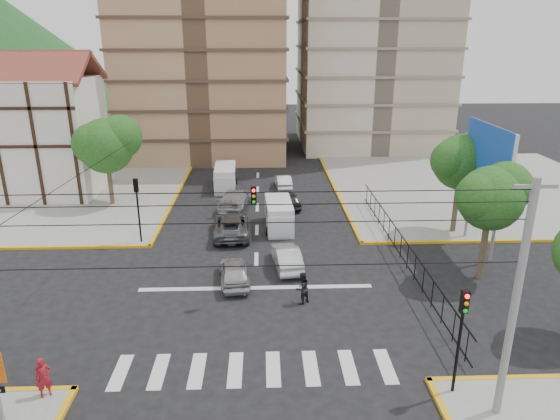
{
  "coord_description": "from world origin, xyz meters",
  "views": [
    {
      "loc": [
        0.43,
        -23.67,
        13.31
      ],
      "look_at": [
        1.42,
        2.89,
        4.0
      ],
      "focal_mm": 32.0,
      "sensor_mm": 36.0,
      "label": 1
    }
  ],
  "objects_px": {
    "car_white_front_right": "(287,257)",
    "pedestrian_crosswalk": "(302,288)",
    "traffic_light_se": "(461,325)",
    "pedestrian_sw_corner": "(43,377)",
    "van_right_lane": "(279,216)",
    "van_left_lane": "(225,178)",
    "car_silver_front_left": "(234,271)",
    "traffic_light_nw": "(137,200)"
  },
  "relations": [
    {
      "from": "pedestrian_sw_corner",
      "to": "car_white_front_right",
      "type": "bearing_deg",
      "value": 16.5
    },
    {
      "from": "traffic_light_se",
      "to": "pedestrian_crosswalk",
      "type": "relative_size",
      "value": 2.51
    },
    {
      "from": "van_right_lane",
      "to": "pedestrian_crosswalk",
      "type": "xyz_separation_m",
      "value": [
        0.83,
        -10.67,
        -0.13
      ]
    },
    {
      "from": "traffic_light_se",
      "to": "traffic_light_nw",
      "type": "bearing_deg",
      "value": 135.0
    },
    {
      "from": "traffic_light_nw",
      "to": "car_silver_front_left",
      "type": "xyz_separation_m",
      "value": [
        6.57,
        -5.89,
        -2.42
      ]
    },
    {
      "from": "van_right_lane",
      "to": "car_silver_front_left",
      "type": "relative_size",
      "value": 1.14
    },
    {
      "from": "traffic_light_se",
      "to": "van_left_lane",
      "type": "distance_m",
      "value": 30.1
    },
    {
      "from": "van_left_lane",
      "to": "pedestrian_sw_corner",
      "type": "xyz_separation_m",
      "value": [
        -5.08,
        -27.75,
        -0.05
      ]
    },
    {
      "from": "van_left_lane",
      "to": "car_white_front_right",
      "type": "xyz_separation_m",
      "value": [
        4.79,
        -16.46,
        -0.35
      ]
    },
    {
      "from": "van_left_lane",
      "to": "pedestrian_crosswalk",
      "type": "bearing_deg",
      "value": -77.63
    },
    {
      "from": "van_right_lane",
      "to": "car_silver_front_left",
      "type": "xyz_separation_m",
      "value": [
        -2.84,
        -8.21,
        -0.31
      ]
    },
    {
      "from": "van_right_lane",
      "to": "car_silver_front_left",
      "type": "bearing_deg",
      "value": -111.67
    },
    {
      "from": "pedestrian_sw_corner",
      "to": "pedestrian_crosswalk",
      "type": "bearing_deg",
      "value": 1.3
    },
    {
      "from": "car_white_front_right",
      "to": "pedestrian_crosswalk",
      "type": "height_order",
      "value": "pedestrian_crosswalk"
    },
    {
      "from": "traffic_light_nw",
      "to": "van_right_lane",
      "type": "xyz_separation_m",
      "value": [
        9.41,
        2.32,
        -2.11
      ]
    },
    {
      "from": "car_silver_front_left",
      "to": "car_white_front_right",
      "type": "xyz_separation_m",
      "value": [
        3.08,
        1.87,
        -0.02
      ]
    },
    {
      "from": "van_right_lane",
      "to": "car_silver_front_left",
      "type": "distance_m",
      "value": 8.69
    },
    {
      "from": "van_right_lane",
      "to": "car_white_front_right",
      "type": "bearing_deg",
      "value": -90.41
    },
    {
      "from": "traffic_light_nw",
      "to": "car_silver_front_left",
      "type": "height_order",
      "value": "traffic_light_nw"
    },
    {
      "from": "van_right_lane",
      "to": "pedestrian_crosswalk",
      "type": "relative_size",
      "value": 2.66
    },
    {
      "from": "car_white_front_right",
      "to": "van_right_lane",
      "type": "bearing_deg",
      "value": -94.59
    },
    {
      "from": "van_right_lane",
      "to": "van_left_lane",
      "type": "relative_size",
      "value": 0.98
    },
    {
      "from": "traffic_light_nw",
      "to": "van_left_lane",
      "type": "distance_m",
      "value": 13.52
    },
    {
      "from": "pedestrian_crosswalk",
      "to": "pedestrian_sw_corner",
      "type": "bearing_deg",
      "value": -7.11
    },
    {
      "from": "van_left_lane",
      "to": "pedestrian_crosswalk",
      "type": "xyz_separation_m",
      "value": [
        5.38,
        -20.79,
        -0.16
      ]
    },
    {
      "from": "traffic_light_se",
      "to": "car_silver_front_left",
      "type": "relative_size",
      "value": 1.08
    },
    {
      "from": "van_left_lane",
      "to": "pedestrian_sw_corner",
      "type": "relative_size",
      "value": 2.87
    },
    {
      "from": "van_right_lane",
      "to": "van_left_lane",
      "type": "bearing_deg",
      "value": 111.6
    },
    {
      "from": "van_left_lane",
      "to": "car_silver_front_left",
      "type": "bearing_deg",
      "value": -86.8
    },
    {
      "from": "traffic_light_se",
      "to": "van_left_lane",
      "type": "height_order",
      "value": "traffic_light_se"
    },
    {
      "from": "car_white_front_right",
      "to": "pedestrian_sw_corner",
      "type": "height_order",
      "value": "pedestrian_sw_corner"
    },
    {
      "from": "van_right_lane",
      "to": "pedestrian_crosswalk",
      "type": "height_order",
      "value": "van_right_lane"
    },
    {
      "from": "van_left_lane",
      "to": "van_right_lane",
      "type": "bearing_deg",
      "value": -67.93
    },
    {
      "from": "car_silver_front_left",
      "to": "car_white_front_right",
      "type": "bearing_deg",
      "value": -155.76
    },
    {
      "from": "pedestrian_crosswalk",
      "to": "traffic_light_se",
      "type": "bearing_deg",
      "value": 85.73
    },
    {
      "from": "traffic_light_se",
      "to": "van_left_lane",
      "type": "bearing_deg",
      "value": 110.95
    },
    {
      "from": "traffic_light_nw",
      "to": "traffic_light_se",
      "type": "bearing_deg",
      "value": -45.0
    },
    {
      "from": "van_right_lane",
      "to": "pedestrian_sw_corner",
      "type": "distance_m",
      "value": 20.08
    },
    {
      "from": "pedestrian_crosswalk",
      "to": "car_silver_front_left",
      "type": "bearing_deg",
      "value": -74.6
    },
    {
      "from": "van_left_lane",
      "to": "car_white_front_right",
      "type": "distance_m",
      "value": 17.15
    },
    {
      "from": "traffic_light_nw",
      "to": "car_white_front_right",
      "type": "bearing_deg",
      "value": -22.6
    },
    {
      "from": "car_silver_front_left",
      "to": "car_white_front_right",
      "type": "distance_m",
      "value": 3.6
    }
  ]
}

